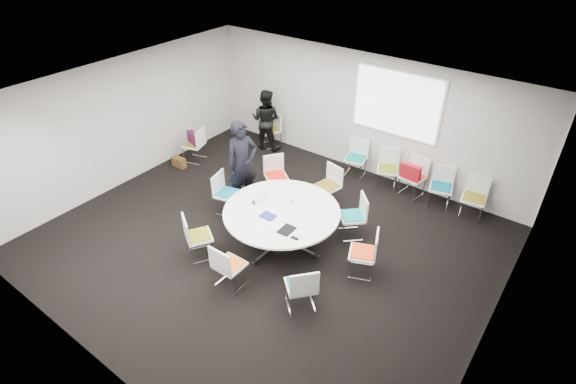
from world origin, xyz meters
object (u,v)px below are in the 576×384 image
Objects in this scene: person_main at (242,164)px; chair_ring_h at (301,294)px; chair_back_d at (440,194)px; chair_person_back at (271,136)px; chair_back_c at (412,184)px; chair_ring_d at (276,183)px; chair_back_a at (355,165)px; chair_ring_e at (228,200)px; chair_spare_left at (195,151)px; chair_back_e at (472,205)px; maroon_bag at (193,138)px; chair_ring_f at (199,244)px; chair_ring_g at (230,273)px; chair_ring_b at (352,224)px; chair_back_b at (387,176)px; brown_bag at (179,162)px; laptop at (260,201)px; chair_ring_a at (362,260)px; person_back at (266,120)px; chair_ring_c at (327,193)px; cup at (292,201)px; conference_table at (282,219)px.

chair_ring_h is at bearing -98.87° from person_main.
chair_person_back is at bearing -16.54° from chair_back_d.
chair_ring_h is at bearing 98.27° from chair_back_c.
chair_ring_d is 2.00m from chair_back_a.
chair_ring_d is 1.20m from chair_ring_e.
chair_back_e is at bearing -92.44° from chair_spare_left.
chair_person_back is 2.05m from maroon_bag.
chair_person_back is (-1.68, 4.21, 0.00)m from chair_ring_f.
person_main reaches higher than chair_ring_g.
person_main reaches higher than chair_ring_b.
chair_back_d is at bearing 156.07° from chair_back_b.
chair_back_d is at bearing 20.84° from brown_bag.
chair_back_b is 2.20× the size of maroon_bag.
laptop is (2.13, -3.01, 0.47)m from chair_person_back.
chair_ring_a and chair_ring_h have the same top height.
person_back is (-1.17, 2.22, -0.14)m from person_main.
chair_back_d is 4.63m from person_back.
chair_ring_f is (-1.93, -2.18, 0.00)m from chair_ring_b.
chair_person_back is (-3.87, 4.12, 0.00)m from chair_ring_h.
chair_back_e is (1.40, 4.07, 0.00)m from chair_ring_h.
chair_ring_f is at bearing -35.68° from brown_bag.
chair_back_a is 3.94m from chair_spare_left.
chair_ring_h is at bearing 80.79° from chair_ring_d.
chair_ring_h is 1.00× the size of chair_spare_left.
chair_ring_h is at bearing 97.94° from chair_back_a.
chair_back_a is at bearing -6.47° from person_main.
maroon_bag is at bearing 16.13° from chair_back_a.
chair_ring_f is (-0.98, -2.79, 0.00)m from chair_ring_c.
chair_back_a is 3.06m from laptop.
chair_ring_g is at bearing -120.53° from person_main.
chair_spare_left is (-3.64, -0.34, 0.00)m from chair_ring_c.
chair_ring_h is at bearing -49.62° from cup.
chair_back_b is 9.78× the size of cup.
chair_ring_b is 2.09m from chair_ring_d.
conference_table is 3.28m from chair_back_c.
chair_ring_f is 4.79m from chair_back_c.
chair_ring_a is at bearing 111.48° from chair_back_a.
person_main is at bearing 46.30° from chair_ring_c.
conference_table is 1.69m from chair_ring_d.
chair_ring_d and chair_back_e have the same top height.
laptop is at bearing 111.26° from person_back.
chair_back_c is 3.73m from person_main.
chair_spare_left is at bearing 16.16° from chair_back_a.
brown_bag is (-3.75, 0.79, -0.41)m from conference_table.
chair_back_b reaches higher than brown_bag.
brown_bag is (-5.38, 0.63, -0.16)m from chair_ring_a.
chair_ring_c is 3.66m from chair_spare_left.
cup is at bearing 73.80° from chair_back_c.
cup reaches higher than laptop.
chair_back_b and chair_person_back have the same top height.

